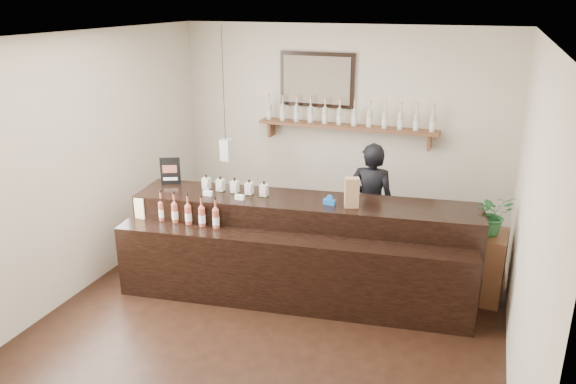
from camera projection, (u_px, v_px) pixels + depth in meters
The scene contains 10 objects.
ground at pixel (276, 315), 5.83m from camera, with size 5.00×5.00×0.00m, color black.
room_shell at pixel (275, 157), 5.26m from camera, with size 5.00×5.00×5.00m.
back_wall_decor at pixel (329, 106), 7.40m from camera, with size 2.66×0.96×1.69m.
counter at pixel (300, 251), 6.14m from camera, with size 3.80×1.44×1.22m.
promo_sign at pixel (170, 171), 6.52m from camera, with size 0.22×0.11×0.32m.
paper_bag at pixel (352, 193), 5.82m from camera, with size 0.17×0.15×0.32m.
tape_dispenser at pixel (329, 201), 5.91m from camera, with size 0.13×0.07×0.11m.
side_cabinet at pixel (486, 266), 6.06m from camera, with size 0.42×0.55×0.76m.
potted_plant at pixel (492, 214), 5.86m from camera, with size 0.40×0.35×0.44m, color #2D7137.
shopkeeper at pixel (371, 197), 6.71m from camera, with size 0.63×0.41×1.72m, color black.
Camera 1 is at (1.84, -4.73, 3.14)m, focal length 35.00 mm.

